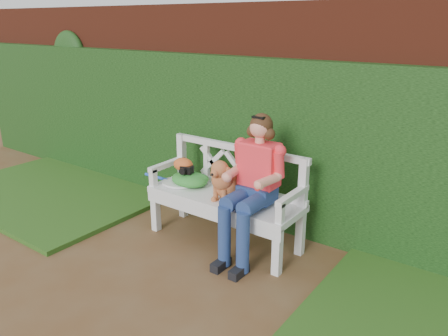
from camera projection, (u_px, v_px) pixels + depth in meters
The scene contains 11 objects.
ground at pixel (141, 294), 3.41m from camera, with size 60.00×60.00×0.00m, color brown.
brick_wall at pixel (269, 115), 4.51m from camera, with size 10.00×0.30×2.20m, color #612414.
ivy_hedge at pixel (257, 143), 4.43m from camera, with size 10.00×0.18×1.70m, color #2C6522.
grass_left at pixel (58, 190), 5.43m from camera, with size 2.60×2.00×0.05m, color #1C4717.
garden_bench at pixel (224, 219), 4.16m from camera, with size 1.58×0.60×0.48m, color white, non-canonical shape.
seated_woman at pixel (256, 192), 3.82m from camera, with size 0.51×0.69×1.22m, color #E13B51, non-canonical shape.
dog at pixel (226, 178), 3.96m from camera, with size 0.26×0.35×0.39m, color #995D29, non-canonical shape.
tennis_racket at pixel (175, 182), 4.37m from camera, with size 0.65×0.27×0.03m, color white, non-canonical shape.
green_bag at pixel (190, 179), 4.31m from camera, with size 0.39×0.30×0.13m, color #226C21, non-canonical shape.
camera_item at pixel (187, 169), 4.26m from camera, with size 0.11×0.08×0.08m, color black.
baseball_glove at pixel (183, 165), 4.31m from camera, with size 0.21×0.16×0.13m, color #CB5723.
Camera 1 is at (2.24, -1.97, 2.03)m, focal length 35.00 mm.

